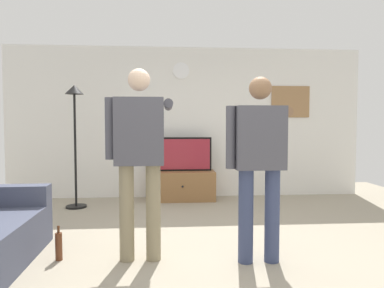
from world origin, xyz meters
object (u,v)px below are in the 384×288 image
(tv_stand, at_px, (182,186))
(television, at_px, (182,154))
(floor_lamp, at_px, (75,120))
(beverage_bottle, at_px, (59,246))
(person_standing_nearer_lamp, at_px, (140,151))
(wall_clock, at_px, (181,71))
(person_standing_nearer_couch, at_px, (259,157))
(framed_picture, at_px, (290,102))

(tv_stand, height_order, television, television)
(television, bearing_deg, floor_lamp, -164.43)
(television, height_order, beverage_bottle, television)
(floor_lamp, distance_m, person_standing_nearer_lamp, 2.53)
(television, distance_m, person_standing_nearer_lamp, 2.75)
(person_standing_nearer_lamp, relative_size, beverage_bottle, 5.47)
(wall_clock, bearing_deg, person_standing_nearer_couch, -78.80)
(television, distance_m, wall_clock, 1.50)
(tv_stand, xyz_separation_m, person_standing_nearer_lamp, (-0.52, -2.64, 0.80))
(person_standing_nearer_couch, bearing_deg, floor_lamp, 134.47)
(floor_lamp, bearing_deg, tv_stand, 14.10)
(television, xyz_separation_m, framed_picture, (2.02, 0.25, 0.94))
(beverage_bottle, bearing_deg, tv_stand, 63.46)
(wall_clock, xyz_separation_m, person_standing_nearer_couch, (0.61, -3.06, -1.28))
(framed_picture, xyz_separation_m, person_standing_nearer_lamp, (-2.53, -2.94, -0.68))
(wall_clock, bearing_deg, framed_picture, 0.14)
(tv_stand, distance_m, person_standing_nearer_lamp, 2.81)
(person_standing_nearer_lamp, xyz_separation_m, person_standing_nearer_couch, (1.12, -0.13, -0.05))
(person_standing_nearer_couch, xyz_separation_m, beverage_bottle, (-1.90, 0.17, -0.86))
(wall_clock, distance_m, floor_lamp, 2.05)
(tv_stand, xyz_separation_m, television, (-0.00, 0.05, 0.55))
(floor_lamp, xyz_separation_m, person_standing_nearer_couch, (2.30, -2.34, -0.38))
(framed_picture, xyz_separation_m, floor_lamp, (-3.71, -0.72, -0.36))
(wall_clock, xyz_separation_m, beverage_bottle, (-1.30, -2.89, -2.14))
(tv_stand, bearing_deg, television, 90.00)
(person_standing_nearer_lamp, bearing_deg, framed_picture, 49.21)
(tv_stand, distance_m, person_standing_nearer_couch, 2.93)
(floor_lamp, height_order, person_standing_nearer_couch, floor_lamp)
(wall_clock, bearing_deg, floor_lamp, -157.10)
(tv_stand, xyz_separation_m, wall_clock, (-0.00, 0.29, 2.02))
(tv_stand, bearing_deg, person_standing_nearer_couch, -77.66)
(floor_lamp, bearing_deg, television, 15.57)
(person_standing_nearer_couch, bearing_deg, wall_clock, 101.20)
(television, bearing_deg, person_standing_nearer_couch, -77.86)
(framed_picture, relative_size, beverage_bottle, 2.13)
(framed_picture, bearing_deg, beverage_bottle, -138.87)
(tv_stand, relative_size, wall_clock, 3.90)
(framed_picture, height_order, person_standing_nearer_lamp, framed_picture)
(tv_stand, bearing_deg, floor_lamp, -165.90)
(framed_picture, height_order, beverage_bottle, framed_picture)
(floor_lamp, height_order, beverage_bottle, floor_lamp)
(tv_stand, height_order, wall_clock, wall_clock)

